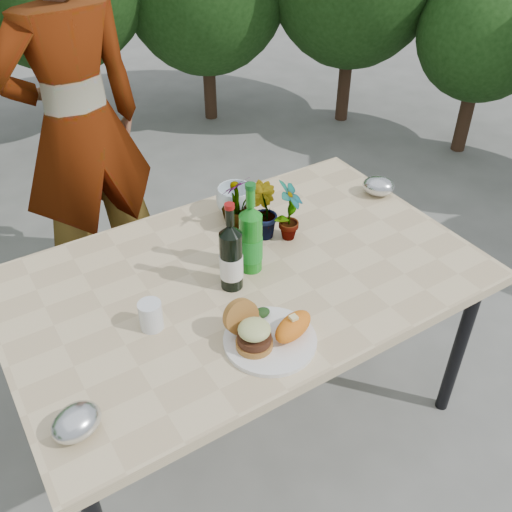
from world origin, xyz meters
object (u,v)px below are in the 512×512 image
wine_bottle (231,257)px  person (79,128)px  patio_table (244,287)px  dinner_plate (270,340)px

wine_bottle → person: size_ratio=0.18×
patio_table → wine_bottle: bearing=-154.1°
patio_table → wine_bottle: 0.19m
patio_table → wine_bottle: wine_bottle is taller
patio_table → dinner_plate: size_ratio=5.71×
patio_table → person: 1.14m
dinner_plate → person: bearing=93.5°
wine_bottle → person: 1.15m
person → patio_table: bearing=92.5°
wine_bottle → person: bearing=88.4°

